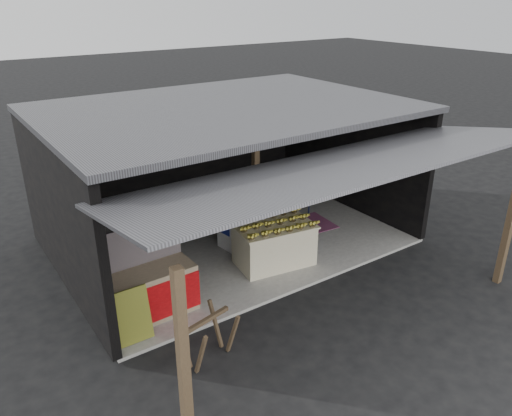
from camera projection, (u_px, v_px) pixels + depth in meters
ground at (300, 290)px, 9.27m from camera, size 80.00×80.00×0.00m
concrete_slab at (229, 239)px, 11.15m from camera, size 7.00×5.00×0.06m
shophouse at (220, 146)px, 10.56m from camera, size 7.40×7.29×3.02m
banana_table at (274, 244)px, 9.92m from camera, size 1.66×1.16×0.85m
banana_pile at (275, 221)px, 9.72m from camera, size 1.53×1.05×0.17m
white_crate at (241, 224)px, 10.65m from camera, size 0.93×0.68×0.96m
neighbor_stall at (149, 291)px, 8.30m from camera, size 1.54×0.73×1.56m
green_signboard at (132, 316)px, 7.68m from camera, size 0.60×0.21×0.89m
sawhorse at (208, 333)px, 7.34m from camera, size 0.81×0.80×0.77m
water_barrel at (295, 236)px, 10.64m from camera, size 0.34×0.34×0.50m
plastic_chair at (296, 192)px, 12.12m from camera, size 0.45×0.45×0.95m
magenta_rug at (301, 226)px, 11.67m from camera, size 1.58×1.12×0.01m
picture_frames at (170, 134)px, 12.11m from camera, size 1.62×0.04×0.46m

